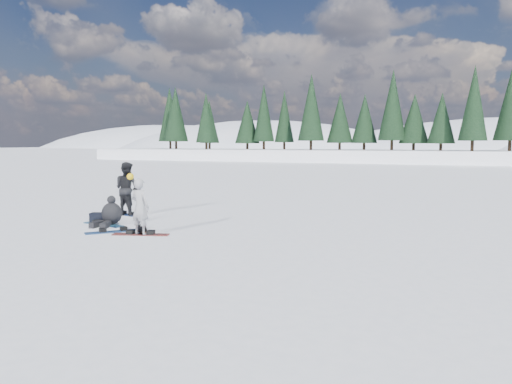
% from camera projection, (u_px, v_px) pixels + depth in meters
% --- Properties ---
extents(ground, '(420.00, 420.00, 0.00)m').
position_uv_depth(ground, '(185.00, 235.00, 13.31)').
color(ground, white).
rests_on(ground, ground).
extents(alpine_backdrop, '(412.50, 227.00, 53.20)m').
position_uv_depth(alpine_backdrop, '(419.00, 186.00, 191.90)').
color(alpine_backdrop, white).
rests_on(alpine_backdrop, ground).
extents(snowboarder_woman, '(0.58, 0.41, 1.65)m').
position_uv_depth(snowboarder_woman, '(140.00, 206.00, 13.19)').
color(snowboarder_woman, '#95959A').
rests_on(snowboarder_woman, ground).
extents(snowboarder_man, '(0.95, 0.78, 1.80)m').
position_uv_depth(snowboarder_man, '(127.00, 189.00, 16.80)').
color(snowboarder_man, black).
rests_on(snowboarder_man, ground).
extents(seated_rider, '(0.75, 1.11, 0.88)m').
position_uv_depth(seated_rider, '(111.00, 214.00, 14.81)').
color(seated_rider, black).
rests_on(seated_rider, ground).
extents(gear_bag, '(0.53, 0.44, 0.30)m').
position_uv_depth(gear_bag, '(98.00, 218.00, 15.34)').
color(gear_bag, black).
rests_on(gear_bag, ground).
extents(snowboard_woman, '(1.51, 0.74, 0.03)m').
position_uv_depth(snowboard_woman, '(141.00, 234.00, 13.26)').
color(snowboard_woman, maroon).
rests_on(snowboard_woman, ground).
extents(snowboard_man, '(1.52, 0.71, 0.03)m').
position_uv_depth(snowboard_man, '(128.00, 215.00, 16.89)').
color(snowboard_man, navy).
rests_on(snowboard_man, ground).
extents(snowboard_loose_b, '(1.17, 1.34, 0.03)m').
position_uv_depth(snowboard_loose_b, '(142.00, 230.00, 13.88)').
color(snowboard_loose_b, brown).
rests_on(snowboard_loose_b, ground).
extents(snowboard_loose_a, '(1.19, 1.32, 0.03)m').
position_uv_depth(snowboard_loose_a, '(113.00, 232.00, 13.69)').
color(snowboard_loose_a, navy).
rests_on(snowboard_loose_a, ground).
extents(snowboard_loose_c, '(1.53, 0.53, 0.03)m').
position_uv_depth(snowboard_loose_c, '(103.00, 224.00, 14.90)').
color(snowboard_loose_c, '#195E8E').
rests_on(snowboard_loose_c, ground).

